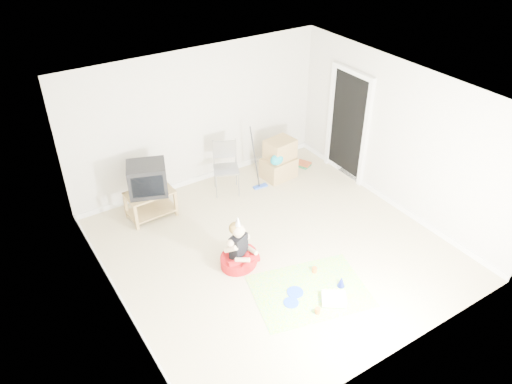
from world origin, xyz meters
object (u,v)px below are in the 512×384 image
crt_tv (147,179)px  seated_woman (239,254)px  cardboard_boxes (279,160)px  tv_stand (151,202)px  birthday_cake (334,299)px  folding_chair (226,169)px

crt_tv → seated_woman: (0.63, -1.90, -0.57)m
cardboard_boxes → seated_woman: size_ratio=0.86×
tv_stand → crt_tv: crt_tv is taller
seated_woman → birthday_cake: size_ratio=2.07×
crt_tv → tv_stand: bearing=110.4°
cardboard_boxes → crt_tv: bearing=177.5°
folding_chair → seated_woman: bearing=-114.7°
cardboard_boxes → seated_woman: 2.68m
birthday_cake → cardboard_boxes: bearing=68.2°
tv_stand → folding_chair: folding_chair is taller
folding_chair → birthday_cake: (-0.14, -3.27, -0.44)m
tv_stand → seated_woman: size_ratio=0.90×
cardboard_boxes → birthday_cake: 3.45m
crt_tv → folding_chair: size_ratio=0.63×
tv_stand → folding_chair: size_ratio=0.82×
crt_tv → cardboard_boxes: 2.65m
tv_stand → crt_tv: 0.48m
cardboard_boxes → seated_woman: bearing=-138.1°
folding_chair → crt_tv: bearing=178.9°
folding_chair → seated_woman: folding_chair is taller
tv_stand → seated_woman: bearing=-71.5°
tv_stand → cardboard_boxes: bearing=-2.5°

